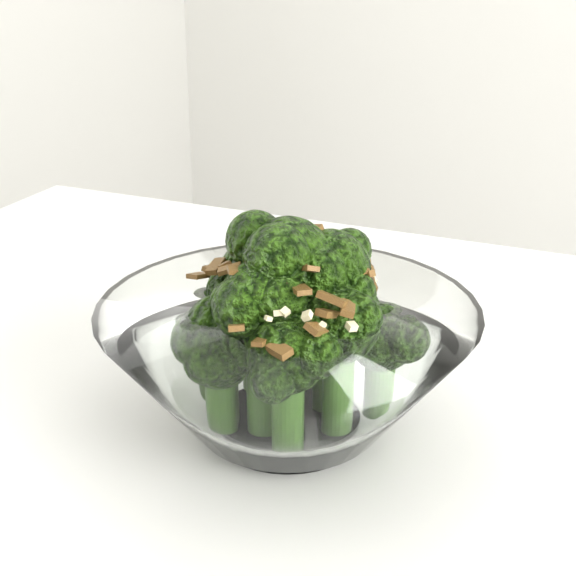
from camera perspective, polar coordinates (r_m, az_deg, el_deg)
The scene contains 1 object.
broccoli_dish at distance 0.45m, azimuth -0.07°, elevation -4.19°, with size 0.19×0.19×0.12m.
Camera 1 is at (0.03, -0.22, 1.00)m, focal length 55.00 mm.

